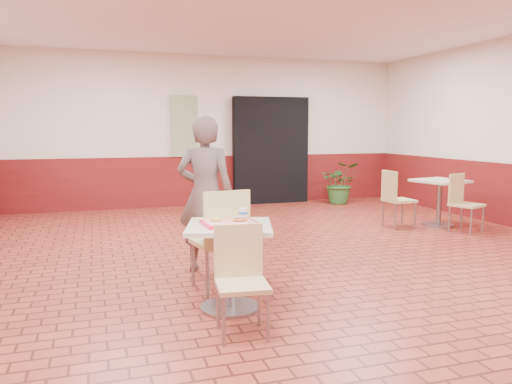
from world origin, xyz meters
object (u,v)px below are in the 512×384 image
object	(u,v)px
ring_donut	(216,219)
chair_main_back	(222,235)
serving_tray	(229,223)
chair_second_left	(395,196)
customer	(205,195)
potted_plant	(340,183)
chair_second_front	(462,200)
main_table	(230,252)
paper_cup	(243,213)
chair_main_front	(241,274)
long_john_donut	(240,219)
second_table	(439,195)

from	to	relation	value
ring_donut	chair_main_back	bearing A→B (deg)	69.43
serving_tray	chair_second_left	world-z (taller)	chair_second_left
chair_main_back	customer	size ratio (longest dim) A/B	0.59
customer	chair_main_back	bearing A→B (deg)	114.30
potted_plant	chair_second_front	bearing A→B (deg)	-81.52
main_table	serving_tray	size ratio (longest dim) A/B	1.67
chair_main_back	chair_second_left	xyz separation A→B (m)	(3.36, 2.23, -0.05)
paper_cup	chair_second_front	world-z (taller)	chair_second_front
customer	ring_donut	world-z (taller)	customer
chair_main_back	customer	bearing A→B (deg)	-98.95
main_table	chair_second_front	distance (m)	4.71
chair_second_left	chair_main_front	bearing A→B (deg)	133.47
chair_main_front	long_john_donut	xyz separation A→B (m)	(0.14, 0.48, 0.33)
chair_main_front	ring_donut	distance (m)	0.65
second_table	main_table	bearing A→B (deg)	-148.09
long_john_donut	customer	bearing A→B (deg)	91.80
chair_main_front	chair_second_left	world-z (taller)	chair_second_left
second_table	chair_second_front	distance (m)	0.49
chair_main_front	customer	world-z (taller)	customer
long_john_donut	paper_cup	world-z (taller)	paper_cup
paper_cup	second_table	world-z (taller)	paper_cup
customer	long_john_donut	bearing A→B (deg)	116.25
chair_main_front	ring_donut	world-z (taller)	chair_main_front
serving_tray	chair_second_front	size ratio (longest dim) A/B	0.51
second_table	chair_second_left	size ratio (longest dim) A/B	0.82
serving_tray	ring_donut	size ratio (longest dim) A/B	4.59
serving_tray	paper_cup	xyz separation A→B (m)	(0.15, 0.09, 0.06)
main_table	chair_main_back	world-z (taller)	chair_main_back
second_table	chair_second_front	xyz separation A→B (m)	(0.04, -0.49, -0.01)
ring_donut	long_john_donut	world-z (taller)	long_john_donut
serving_tray	main_table	bearing A→B (deg)	26.57
main_table	chair_main_front	world-z (taller)	chair_main_front
second_table	chair_second_front	world-z (taller)	chair_second_front
chair_main_back	paper_cup	distance (m)	0.47
customer	second_table	distance (m)	4.37
main_table	customer	xyz separation A→B (m)	(0.05, 1.20, 0.35)
chair_second_left	chair_second_front	world-z (taller)	chair_second_left
chair_second_left	second_table	bearing A→B (deg)	-96.08
chair_main_back	chair_second_front	xyz separation A→B (m)	(4.17, 1.65, -0.07)
main_table	long_john_donut	world-z (taller)	long_john_donut
ring_donut	chair_second_left	distance (m)	4.40
serving_tray	long_john_donut	world-z (taller)	long_john_donut
long_john_donut	potted_plant	size ratio (longest dim) A/B	0.16
chair_second_left	serving_tray	bearing A→B (deg)	128.99
paper_cup	customer	bearing A→B (deg)	95.16
serving_tray	chair_second_left	size ratio (longest dim) A/B	0.50
main_table	paper_cup	world-z (taller)	paper_cup
ring_donut	potted_plant	size ratio (longest dim) A/B	0.11
chair_main_front	chair_second_front	xyz separation A→B (m)	(4.26, 2.62, 0.02)
ring_donut	serving_tray	bearing A→B (deg)	-29.39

